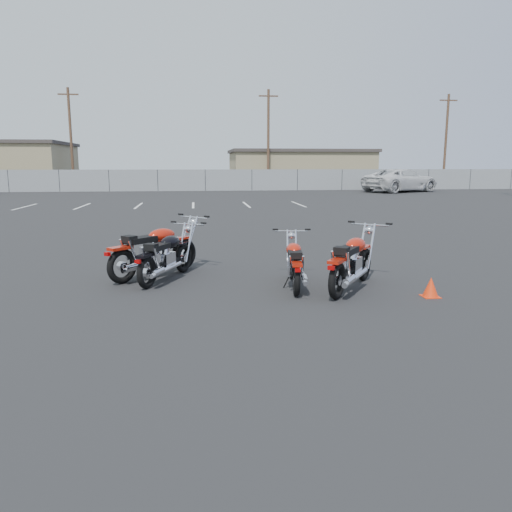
{
  "coord_description": "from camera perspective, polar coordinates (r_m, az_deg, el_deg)",
  "views": [
    {
      "loc": [
        -0.86,
        -8.19,
        2.29
      ],
      "look_at": [
        0.2,
        0.6,
        0.65
      ],
      "focal_mm": 35.0,
      "sensor_mm": 36.0,
      "label": 1
    }
  ],
  "objects": [
    {
      "name": "motorcycle_third_red",
      "position": [
        9.38,
        4.44,
        -0.86
      ],
      "size": [
        0.78,
        2.01,
        0.99
      ],
      "color": "black",
      "rests_on": "ground"
    },
    {
      "name": "parking_line_stripes",
      "position": [
        28.33,
        -10.24,
        5.71
      ],
      "size": [
        15.12,
        4.0,
        0.01
      ],
      "color": "silver",
      "rests_on": "ground"
    },
    {
      "name": "utility_pole_b",
      "position": [
        49.51,
        -20.4,
        12.65
      ],
      "size": [
        1.8,
        0.24,
        9.0
      ],
      "color": "#483021",
      "rests_on": "ground"
    },
    {
      "name": "utility_pole_c",
      "position": [
        47.74,
        1.42,
        13.39
      ],
      "size": [
        1.8,
        0.24,
        9.0
      ],
      "color": "#483021",
      "rests_on": "ground"
    },
    {
      "name": "motorcycle_front_red",
      "position": [
        10.43,
        -11.51,
        0.63
      ],
      "size": [
        2.02,
        2.05,
        1.19
      ],
      "color": "black",
      "rests_on": "ground"
    },
    {
      "name": "training_cone_near",
      "position": [
        11.11,
        11.91,
        -0.81
      ],
      "size": [
        0.26,
        0.26,
        0.31
      ],
      "color": "#F7330D",
      "rests_on": "ground"
    },
    {
      "name": "tan_building_east",
      "position": [
        53.31,
        4.94,
        10.01
      ],
      "size": [
        14.4,
        9.4,
        3.7
      ],
      "color": "#91835D",
      "rests_on": "ground"
    },
    {
      "name": "white_van",
      "position": [
        43.1,
        16.25,
        9.02
      ],
      "size": [
        6.27,
        8.33,
        2.95
      ],
      "primitive_type": "imported",
      "rotation": [
        0.0,
        0.0,
        2.04
      ],
      "color": "silver",
      "rests_on": "ground"
    },
    {
      "name": "chainlink_fence",
      "position": [
        43.22,
        -5.81,
        8.62
      ],
      "size": [
        80.06,
        0.06,
        1.8
      ],
      "color": "gray",
      "rests_on": "ground"
    },
    {
      "name": "ground",
      "position": [
        8.55,
        -0.85,
        -5.05
      ],
      "size": [
        120.0,
        120.0,
        0.0
      ],
      "primitive_type": "plane",
      "color": "black",
      "rests_on": "ground"
    },
    {
      "name": "training_cone_far",
      "position": [
        9.23,
        19.34,
        -3.38
      ],
      "size": [
        0.29,
        0.29,
        0.35
      ],
      "color": "#F7330D",
      "rests_on": "ground"
    },
    {
      "name": "motorcycle_rear_red",
      "position": [
        9.32,
        10.94,
        -0.64
      ],
      "size": [
        1.72,
        2.14,
        1.14
      ],
      "color": "black",
      "rests_on": "ground"
    },
    {
      "name": "motorcycle_second_black",
      "position": [
        10.05,
        -10.22,
        -0.02
      ],
      "size": [
        1.33,
        2.1,
        1.06
      ],
      "color": "black",
      "rests_on": "ground"
    },
    {
      "name": "utility_pole_d",
      "position": [
        54.28,
        20.88,
        12.37
      ],
      "size": [
        1.8,
        0.24,
        9.0
      ],
      "color": "#483021",
      "rests_on": "ground"
    }
  ]
}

